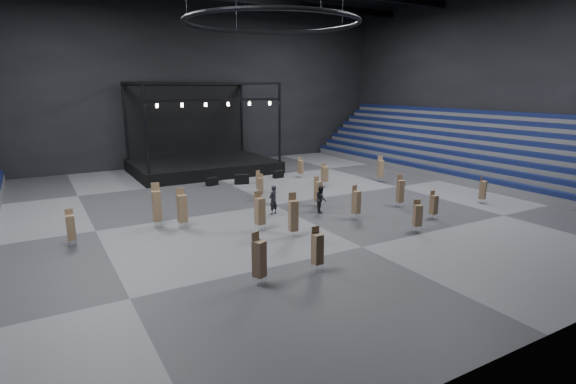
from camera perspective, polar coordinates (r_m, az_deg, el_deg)
floor at (r=33.90m, az=-1.88°, el=-1.65°), size 50.00×50.00×0.00m
wall_back at (r=52.23m, az=-13.20°, el=13.25°), size 50.00×0.20×18.00m
wall_right at (r=49.68m, az=25.04°, el=12.39°), size 0.20×42.00×18.00m
bleachers_right at (r=48.52m, az=22.79°, el=3.96°), size 7.20×40.00×6.40m
stage at (r=48.25m, az=-11.06°, el=4.36°), size 14.00×10.00×9.20m
truss_ring at (r=33.03m, az=-2.06°, el=20.70°), size 12.30×12.30×5.15m
flight_case_left at (r=41.07m, az=-9.64°, el=1.33°), size 1.16×0.78×0.71m
flight_case_mid at (r=41.35m, az=-5.91°, el=1.64°), size 1.44×1.03×0.87m
flight_case_right at (r=43.88m, az=-1.25°, el=2.26°), size 1.09×0.66×0.68m
chair_stack_0 at (r=28.77m, az=-13.31°, el=-1.97°), size 0.53×0.53×2.60m
chair_stack_1 at (r=33.40m, az=3.83°, el=0.18°), size 0.56×0.56×2.24m
chair_stack_2 at (r=27.77m, az=-25.87°, el=-4.02°), size 0.46×0.46×2.13m
chair_stack_3 at (r=35.85m, az=-3.51°, el=0.85°), size 0.57×0.57×1.94m
chair_stack_4 at (r=28.62m, az=16.12°, el=-2.79°), size 0.59×0.59×2.01m
chair_stack_5 at (r=26.41m, az=0.68°, el=-2.92°), size 0.56×0.56×2.69m
chair_stack_6 at (r=44.03m, az=1.60°, el=3.24°), size 0.53×0.53×2.00m
chair_stack_7 at (r=21.76m, az=3.74°, el=-7.13°), size 0.47×0.47×2.23m
chair_stack_8 at (r=31.69m, az=18.01°, el=-1.47°), size 0.43×0.43×1.93m
chair_stack_9 at (r=40.16m, az=4.67°, el=2.32°), size 0.51×0.51×2.09m
chair_stack_10 at (r=20.26m, az=-3.70°, el=-8.36°), size 0.64×0.64×2.48m
chair_stack_11 at (r=37.55m, az=-3.66°, el=1.40°), size 0.53×0.53×1.91m
chair_stack_12 at (r=27.63m, az=-3.61°, el=-2.35°), size 0.55×0.55×2.50m
chair_stack_13 at (r=37.12m, az=23.49°, el=0.28°), size 0.57×0.57×2.08m
chair_stack_14 at (r=34.12m, az=14.06°, el=0.17°), size 0.50×0.50×2.41m
chair_stack_15 at (r=42.82m, az=11.66°, el=2.97°), size 0.66×0.66×2.41m
chair_stack_16 at (r=29.34m, az=-16.32°, el=-1.62°), size 0.59×0.59×2.87m
chair_stack_17 at (r=30.48m, az=8.66°, el=-1.20°), size 0.54×0.54×2.29m
man_center at (r=31.24m, az=-1.90°, el=-1.03°), size 0.87×0.74×2.04m
crew_member at (r=31.80m, az=4.21°, el=-0.91°), size 1.05×1.15×1.91m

